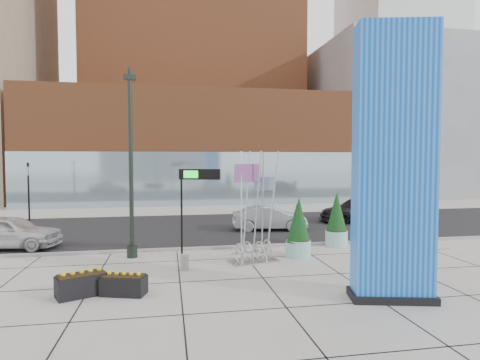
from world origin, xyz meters
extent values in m
plane|color=#9E9991|center=(0.00, 0.00, 0.00)|extent=(160.00, 160.00, 0.00)
cube|color=black|center=(0.00, 10.00, 0.01)|extent=(80.00, 12.00, 0.02)
cube|color=gray|center=(0.00, 4.00, 0.06)|extent=(80.00, 0.30, 0.12)
cube|color=brown|center=(1.00, 27.00, 5.50)|extent=(34.00, 10.00, 11.00)
cube|color=#8CA5B2|center=(1.00, 22.20, 2.50)|extent=(34.00, 0.60, 5.00)
cube|color=slate|center=(26.00, 32.00, 9.00)|extent=(20.00, 18.00, 18.00)
cube|color=#B2B7BC|center=(36.00, 48.00, 27.50)|extent=(16.00, 16.00, 55.00)
cube|color=blue|center=(4.40, -3.89, 4.21)|extent=(2.49, 1.44, 8.42)
cube|color=black|center=(4.40, -3.89, 0.12)|extent=(2.71, 1.66, 0.23)
cylinder|color=black|center=(-3.98, 3.00, 4.15)|extent=(0.19, 0.19, 8.29)
cylinder|color=black|center=(-3.98, 3.00, 0.26)|extent=(0.46, 0.46, 0.52)
cube|color=black|center=(-3.98, 3.00, 7.88)|extent=(0.56, 0.34, 0.23)
cube|color=#B9BCBE|center=(1.16, 1.32, 0.03)|extent=(2.26, 1.51, 0.06)
cylinder|color=#B9BCBE|center=(0.50, 1.13, 2.35)|extent=(0.08, 0.08, 4.70)
cylinder|color=#B9BCBE|center=(0.88, 1.46, 2.35)|extent=(0.08, 0.08, 4.70)
cylinder|color=#B9BCBE|center=(1.25, 1.23, 2.35)|extent=(0.08, 0.08, 4.70)
cylinder|color=#B9BCBE|center=(1.68, 1.51, 2.35)|extent=(0.08, 0.08, 4.70)
cylinder|color=#B9BCBE|center=(1.91, 1.08, 2.35)|extent=(0.08, 0.08, 4.70)
torus|color=#B9BCBE|center=(0.45, 1.23, 0.45)|extent=(0.27, 0.85, 0.86)
torus|color=#B9BCBE|center=(0.92, 1.41, 0.45)|extent=(0.27, 0.85, 0.86)
torus|color=#B9BCBE|center=(1.39, 1.23, 0.45)|extent=(0.27, 0.85, 0.86)
torus|color=#B9BCBE|center=(1.86, 1.41, 0.45)|extent=(0.27, 0.85, 0.86)
cube|color=red|center=(0.88, 1.32, 3.76)|extent=(1.18, 0.44, 0.75)
cube|color=#B9BCBE|center=(1.72, 1.41, 3.29)|extent=(0.94, 0.18, 0.56)
cylinder|color=gray|center=(-1.78, 0.51, 0.31)|extent=(0.32, 0.32, 0.63)
cylinder|color=black|center=(-1.80, 2.80, 1.93)|extent=(0.09, 0.09, 3.86)
cube|color=black|center=(-0.98, 2.80, 3.68)|extent=(1.80, 0.74, 0.46)
cube|color=#19D833|center=(-1.34, 2.70, 3.68)|extent=(0.62, 0.22, 0.32)
cylinder|color=#92C4C4|center=(5.87, 3.60, 0.39)|extent=(1.10, 1.10, 0.77)
cylinder|color=black|center=(5.87, 3.60, 0.77)|extent=(1.01, 1.01, 0.07)
cone|color=black|center=(5.87, 3.60, 1.76)|extent=(0.99, 0.99, 1.98)
cylinder|color=#92C4C4|center=(3.20, 1.80, 0.34)|extent=(0.96, 0.96, 0.67)
cylinder|color=black|center=(3.20, 1.80, 0.67)|extent=(0.88, 0.88, 0.06)
cone|color=black|center=(3.20, 1.80, 1.54)|extent=(0.86, 0.86, 1.73)
cylinder|color=#92C4C4|center=(3.32, 1.83, 0.37)|extent=(1.07, 1.07, 0.75)
cylinder|color=black|center=(3.32, 1.83, 0.75)|extent=(0.98, 0.98, 0.06)
cone|color=black|center=(3.32, 1.83, 1.71)|extent=(0.96, 0.96, 1.92)
cube|color=black|center=(-3.80, -1.98, 0.29)|extent=(1.51, 1.05, 0.59)
cube|color=black|center=(-3.80, -1.98, 0.61)|extent=(1.39, 0.93, 0.06)
cube|color=black|center=(-5.11, -1.82, 0.33)|extent=(1.70, 1.33, 0.65)
cube|color=black|center=(-5.11, -1.82, 0.68)|extent=(1.56, 1.19, 0.07)
imported|color=silver|center=(-9.96, 5.80, 0.81)|extent=(5.04, 2.78, 1.62)
imported|color=#929599|center=(3.67, 8.50, 0.74)|extent=(4.63, 2.07, 1.47)
imported|color=black|center=(10.61, 10.72, 0.80)|extent=(5.79, 2.95, 1.61)
cylinder|color=black|center=(-12.00, 15.00, 1.60)|extent=(0.12, 0.12, 3.20)
imported|color=black|center=(-12.00, 15.00, 3.65)|extent=(0.15, 0.18, 0.90)
camera|label=1|loc=(-2.37, -15.07, 4.35)|focal=30.00mm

